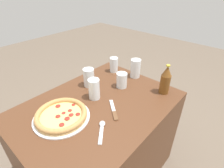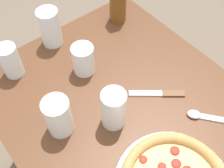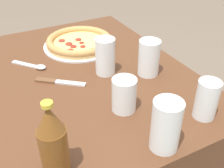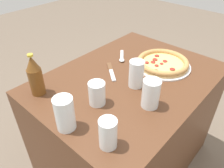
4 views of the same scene
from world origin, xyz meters
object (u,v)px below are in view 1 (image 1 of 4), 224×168
at_px(glass_iced_tea, 122,81).
at_px(glass_cola, 135,69).
at_px(pizza_pepperoni, 61,115).
at_px(beer_bottle, 166,80).
at_px(glass_mango_juice, 89,78).
at_px(glass_water, 114,65).
at_px(glass_red_wine, 94,89).
at_px(knife, 114,111).
at_px(spoon, 102,128).

distance_m(glass_iced_tea, glass_cola, 0.20).
xyz_separation_m(pizza_pepperoni, beer_bottle, (-0.65, 0.33, 0.08)).
bearing_deg(beer_bottle, glass_mango_juice, -58.04).
bearing_deg(glass_water, glass_mango_juice, 2.20).
relative_size(glass_red_wine, glass_water, 1.13).
distance_m(pizza_pepperoni, glass_cola, 0.71).
distance_m(glass_mango_juice, glass_water, 0.30).
bearing_deg(knife, beer_bottle, 161.14).
height_order(glass_iced_tea, knife, glass_iced_tea).
distance_m(glass_red_wine, spoon, 0.30).
relative_size(glass_iced_tea, knife, 0.69).
height_order(glass_red_wine, glass_cola, glass_cola).
relative_size(glass_water, knife, 0.78).
distance_m(glass_water, knife, 0.54).
xyz_separation_m(beer_bottle, spoon, (0.55, -0.09, -0.10)).
distance_m(beer_bottle, knife, 0.43).
bearing_deg(glass_iced_tea, glass_cola, -175.63).
xyz_separation_m(glass_red_wine, beer_bottle, (-0.38, 0.33, 0.03)).
bearing_deg(glass_cola, glass_iced_tea, 4.37).
bearing_deg(spoon, glass_iced_tea, -155.27).
bearing_deg(glass_water, glass_cola, 103.97).
bearing_deg(glass_mango_juice, knife, 73.22).
xyz_separation_m(glass_mango_juice, glass_red_wine, (0.08, 0.15, 0.01)).
distance_m(glass_iced_tea, beer_bottle, 0.32).
bearing_deg(glass_mango_juice, spoon, 56.21).
bearing_deg(spoon, glass_mango_juice, -123.79).
distance_m(knife, spoon, 0.16).
relative_size(pizza_pepperoni, beer_bottle, 1.52).
bearing_deg(glass_cola, glass_red_wine, -4.71).
bearing_deg(beer_bottle, glass_red_wine, -40.75).
distance_m(glass_water, glass_cola, 0.20).
height_order(pizza_pepperoni, glass_water, glass_water).
bearing_deg(knife, glass_cola, -160.92).
height_order(glass_red_wine, spoon, glass_red_wine).
height_order(glass_mango_juice, glass_water, glass_mango_juice).
height_order(pizza_pepperoni, glass_iced_tea, glass_iced_tea).
bearing_deg(knife, spoon, 17.02).
bearing_deg(spoon, knife, -162.98).
height_order(glass_water, spoon, glass_water).
bearing_deg(glass_mango_juice, pizza_pepperoni, 22.28).
relative_size(glass_water, glass_cola, 0.84).
relative_size(glass_mango_juice, knife, 0.85).
xyz_separation_m(glass_mango_juice, spoon, (0.26, 0.39, -0.06)).
bearing_deg(pizza_pepperoni, glass_iced_tea, 174.23).
bearing_deg(pizza_pepperoni, glass_mango_juice, -157.72).
bearing_deg(knife, glass_red_wine, -95.15).
xyz_separation_m(pizza_pepperoni, glass_water, (-0.66, -0.16, 0.04)).
bearing_deg(glass_mango_juice, glass_water, -177.80).
distance_m(glass_water, glass_iced_tea, 0.26).
relative_size(glass_red_wine, spoon, 1.01).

